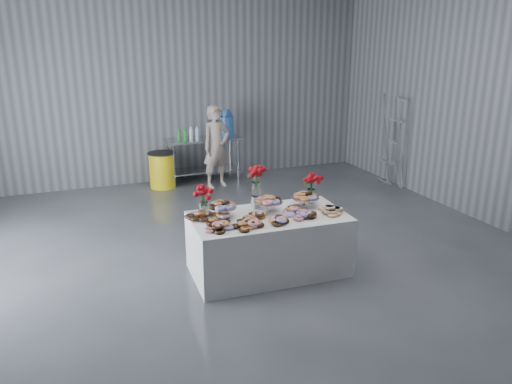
% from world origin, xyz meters
% --- Properties ---
extents(ground, '(9.00, 9.00, 0.00)m').
position_xyz_m(ground, '(0.00, 0.00, 0.00)').
color(ground, '#37393E').
rests_on(ground, ground).
extents(room_walls, '(8.04, 9.04, 4.02)m').
position_xyz_m(room_walls, '(-0.27, 0.07, 2.64)').
color(room_walls, slate).
rests_on(room_walls, ground).
extents(display_table, '(1.94, 1.08, 0.75)m').
position_xyz_m(display_table, '(0.12, -0.08, 0.38)').
color(display_table, silver).
rests_on(display_table, ground).
extents(prep_table, '(1.50, 0.60, 0.90)m').
position_xyz_m(prep_table, '(0.45, 4.10, 0.62)').
color(prep_table, silver).
rests_on(prep_table, ground).
extents(donut_mounds, '(1.84, 0.87, 0.09)m').
position_xyz_m(donut_mounds, '(0.12, -0.13, 0.80)').
color(donut_mounds, '#C68248').
rests_on(donut_mounds, display_table).
extents(cake_stand_left, '(0.36, 0.36, 0.17)m').
position_xyz_m(cake_stand_left, '(-0.42, 0.09, 0.89)').
color(cake_stand_left, silver).
rests_on(cake_stand_left, display_table).
extents(cake_stand_mid, '(0.36, 0.36, 0.17)m').
position_xyz_m(cake_stand_mid, '(0.18, 0.07, 0.89)').
color(cake_stand_mid, silver).
rests_on(cake_stand_mid, display_table).
extents(cake_stand_right, '(0.36, 0.36, 0.17)m').
position_xyz_m(cake_stand_right, '(0.68, 0.05, 0.89)').
color(cake_stand_right, silver).
rests_on(cake_stand_right, display_table).
extents(danish_pile, '(0.48, 0.48, 0.11)m').
position_xyz_m(danish_pile, '(0.86, -0.26, 0.81)').
color(danish_pile, white).
rests_on(danish_pile, display_table).
extents(bouquet_left, '(0.26, 0.26, 0.42)m').
position_xyz_m(bouquet_left, '(-0.62, 0.20, 1.05)').
color(bouquet_left, white).
rests_on(bouquet_left, display_table).
extents(bouquet_right, '(0.26, 0.26, 0.42)m').
position_xyz_m(bouquet_right, '(0.83, 0.19, 1.05)').
color(bouquet_right, white).
rests_on(bouquet_right, display_table).
extents(bouquet_center, '(0.26, 0.26, 0.57)m').
position_xyz_m(bouquet_center, '(0.08, 0.27, 1.13)').
color(bouquet_center, silver).
rests_on(bouquet_center, display_table).
extents(water_jug, '(0.28, 0.28, 0.55)m').
position_xyz_m(water_jug, '(0.95, 4.10, 1.15)').
color(water_jug, '#3F7DD7').
rests_on(water_jug, prep_table).
extents(drink_bottles, '(0.54, 0.08, 0.27)m').
position_xyz_m(drink_bottles, '(0.13, 4.00, 1.04)').
color(drink_bottles, '#268C33').
rests_on(drink_bottles, prep_table).
extents(person, '(0.66, 0.52, 1.59)m').
position_xyz_m(person, '(0.60, 3.69, 0.80)').
color(person, '#CC8C93').
rests_on(person, ground).
extents(trash_barrel, '(0.54, 0.54, 0.69)m').
position_xyz_m(trash_barrel, '(-0.40, 4.02, 0.35)').
color(trash_barrel, yellow).
rests_on(trash_barrel, ground).
extents(stepladder, '(0.51, 0.46, 1.82)m').
position_xyz_m(stepladder, '(3.75, 2.44, 0.90)').
color(stepladder, silver).
rests_on(stepladder, ground).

